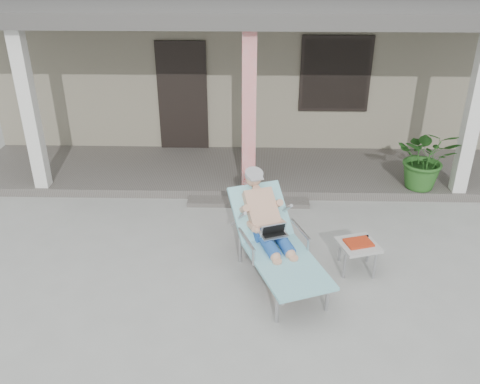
{
  "coord_description": "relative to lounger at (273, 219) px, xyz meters",
  "views": [
    {
      "loc": [
        0.06,
        -5.56,
        3.96
      ],
      "look_at": [
        -0.1,
        0.6,
        0.85
      ],
      "focal_mm": 38.0,
      "sensor_mm": 36.0,
      "label": 1
    }
  ],
  "objects": [
    {
      "name": "side_table",
      "position": [
        1.12,
        0.06,
        -0.42
      ],
      "size": [
        0.6,
        0.6,
        0.43
      ],
      "rotation": [
        0.0,
        0.0,
        0.29
      ],
      "color": "#ADADA8",
      "rests_on": "ground"
    },
    {
      "name": "house",
      "position": [
        -0.32,
        6.51,
        0.88
      ],
      "size": [
        10.4,
        5.4,
        3.3
      ],
      "color": "gray",
      "rests_on": "ground"
    },
    {
      "name": "porch_step",
      "position": [
        -0.32,
        1.87,
        -0.74
      ],
      "size": [
        2.0,
        0.3,
        0.07
      ],
      "primitive_type": "cube",
      "color": "#605B56",
      "rests_on": "ground"
    },
    {
      "name": "porch_overhang",
      "position": [
        -0.32,
        2.96,
        2.01
      ],
      "size": [
        10.0,
        2.3,
        2.85
      ],
      "color": "silver",
      "rests_on": "porch_deck"
    },
    {
      "name": "porch_deck",
      "position": [
        -0.32,
        3.02,
        -0.71
      ],
      "size": [
        10.0,
        2.0,
        0.15
      ],
      "primitive_type": "cube",
      "color": "#605B56",
      "rests_on": "ground"
    },
    {
      "name": "potted_palm",
      "position": [
        2.61,
        2.27,
        -0.09
      ],
      "size": [
        1.14,
        1.05,
        1.08
      ],
      "primitive_type": "imported",
      "rotation": [
        0.0,
        0.0,
        -0.24
      ],
      "color": "#26591E",
      "rests_on": "porch_deck"
    },
    {
      "name": "ground",
      "position": [
        -0.32,
        0.02,
        -0.78
      ],
      "size": [
        60.0,
        60.0,
        0.0
      ],
      "primitive_type": "plane",
      "color": "#9E9E99",
      "rests_on": "ground"
    },
    {
      "name": "lounger",
      "position": [
        0.0,
        0.0,
        0.0
      ],
      "size": [
        1.34,
        2.01,
        1.27
      ],
      "rotation": [
        0.0,
        0.0,
        0.36
      ],
      "color": "#B7B7BC",
      "rests_on": "ground"
    }
  ]
}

